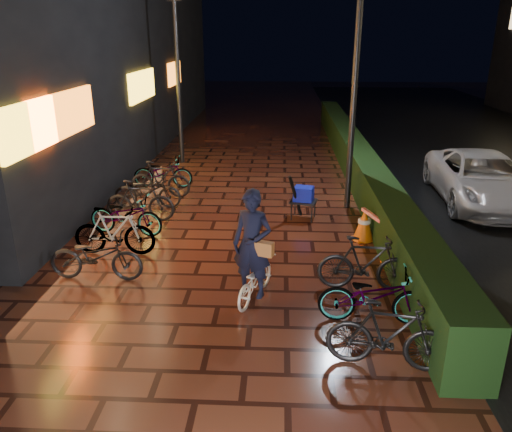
# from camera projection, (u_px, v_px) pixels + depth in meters

# --- Properties ---
(ground) EXTENTS (80.00, 80.00, 0.00)m
(ground) POSITION_uv_depth(u_px,v_px,m) (218.00, 307.00, 8.07)
(ground) COLOR #381911
(ground) RESTS_ON ground
(hedge) EXTENTS (0.70, 20.00, 1.00)m
(hedge) POSITION_uv_depth(u_px,v_px,m) (357.00, 160.00, 15.24)
(hedge) COLOR black
(hedge) RESTS_ON ground
(van) EXTENTS (2.38, 4.71, 1.28)m
(van) POSITION_uv_depth(u_px,v_px,m) (482.00, 179.00, 12.79)
(van) COLOR silver
(van) RESTS_ON ground
(lamp_post_hedge) EXTENTS (0.53, 0.21, 5.54)m
(lamp_post_hedge) POSITION_uv_depth(u_px,v_px,m) (355.00, 84.00, 11.68)
(lamp_post_hedge) COLOR black
(lamp_post_hedge) RESTS_ON ground
(lamp_post_sf) EXTENTS (0.51, 0.26, 5.46)m
(lamp_post_sf) POSITION_uv_depth(u_px,v_px,m) (178.00, 71.00, 16.10)
(lamp_post_sf) COLOR black
(lamp_post_sf) RESTS_ON ground
(cyclist) EXTENTS (0.89, 1.41, 1.91)m
(cyclist) POSITION_uv_depth(u_px,v_px,m) (253.00, 261.00, 8.04)
(cyclist) COLOR silver
(cyclist) RESTS_ON ground
(traffic_barrier) EXTENTS (0.89, 1.72, 0.70)m
(traffic_barrier) POSITION_uv_depth(u_px,v_px,m) (379.00, 236.00, 9.98)
(traffic_barrier) COLOR #E85A0C
(traffic_barrier) RESTS_ON ground
(cart_assembly) EXTENTS (0.74, 0.62, 1.13)m
(cart_assembly) POSITION_uv_depth(u_px,v_px,m) (303.00, 196.00, 11.68)
(cart_assembly) COLOR black
(cart_assembly) RESTS_ON ground
(parked_bikes_storefront) EXTENTS (1.85, 6.29, 0.98)m
(parked_bikes_storefront) POSITION_uv_depth(u_px,v_px,m) (139.00, 203.00, 11.58)
(parked_bikes_storefront) COLOR black
(parked_bikes_storefront) RESTS_ON ground
(parked_bikes_hedge) EXTENTS (1.71, 2.77, 0.98)m
(parked_bikes_hedge) POSITION_uv_depth(u_px,v_px,m) (375.00, 295.00, 7.47)
(parked_bikes_hedge) COLOR black
(parked_bikes_hedge) RESTS_ON ground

